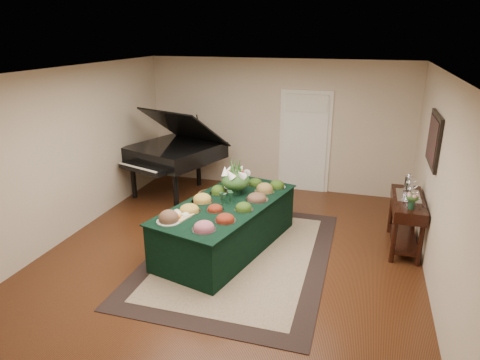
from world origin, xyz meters
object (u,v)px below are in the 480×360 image
(floral_centerpiece, at_px, (236,177))
(mahogany_sideboard, at_px, (407,210))
(buffet_table, at_px, (227,225))
(grand_piano, at_px, (175,152))

(floral_centerpiece, height_order, mahogany_sideboard, floral_centerpiece)
(buffet_table, relative_size, mahogany_sideboard, 2.23)
(floral_centerpiece, bearing_deg, grand_piano, 139.78)
(buffet_table, bearing_deg, floral_centerpiece, 88.12)
(mahogany_sideboard, bearing_deg, floral_centerpiece, -172.19)
(floral_centerpiece, height_order, grand_piano, grand_piano)
(floral_centerpiece, xyz_separation_m, mahogany_sideboard, (2.62, 0.36, -0.39))
(floral_centerpiece, relative_size, mahogany_sideboard, 0.38)
(buffet_table, xyz_separation_m, mahogany_sideboard, (2.63, 0.77, 0.26))
(grand_piano, bearing_deg, floral_centerpiece, -40.22)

